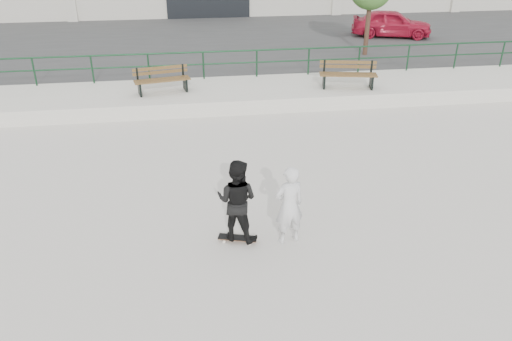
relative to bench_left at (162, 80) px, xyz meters
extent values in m
plane|color=beige|center=(2.50, -9.36, -0.93)|extent=(120.00, 120.00, 0.00)
cube|color=beige|center=(2.50, 0.14, -0.68)|extent=(30.00, 3.00, 0.50)
cube|color=#373737|center=(2.50, 8.64, -0.68)|extent=(60.00, 14.00, 0.50)
cylinder|color=#153C22|center=(2.50, 1.44, 0.57)|extent=(28.00, 0.06, 0.06)
cylinder|color=#153C22|center=(2.50, 1.44, 0.12)|extent=(28.00, 0.05, 0.05)
cylinder|color=#153C22|center=(-4.50, 1.44, 0.07)|extent=(0.06, 0.06, 1.00)
cylinder|color=#153C22|center=(-2.50, 1.44, 0.07)|extent=(0.06, 0.06, 1.00)
cylinder|color=#153C22|center=(-0.50, 1.44, 0.07)|extent=(0.06, 0.06, 1.00)
cylinder|color=#153C22|center=(1.50, 1.44, 0.07)|extent=(0.06, 0.06, 1.00)
cylinder|color=#153C22|center=(3.50, 1.44, 0.07)|extent=(0.06, 0.06, 1.00)
cylinder|color=#153C22|center=(5.50, 1.44, 0.07)|extent=(0.06, 0.06, 1.00)
cylinder|color=#153C22|center=(7.50, 1.44, 0.07)|extent=(0.06, 0.06, 1.00)
cylinder|color=#153C22|center=(9.50, 1.44, 0.07)|extent=(0.06, 0.06, 1.00)
cylinder|color=#153C22|center=(11.50, 1.44, 0.07)|extent=(0.06, 0.06, 1.00)
cylinder|color=#153C22|center=(13.50, 1.44, 0.07)|extent=(0.06, 0.06, 1.00)
cube|color=#503A1B|center=(0.05, -0.25, 0.02)|extent=(1.87, 0.50, 0.04)
cube|color=#503A1B|center=(0.01, -0.07, 0.02)|extent=(1.87, 0.50, 0.04)
cube|color=#503A1B|center=(-0.02, 0.12, 0.02)|extent=(1.87, 0.50, 0.04)
cube|color=#503A1B|center=(-0.04, 0.20, 0.22)|extent=(1.85, 0.42, 0.10)
cube|color=#503A1B|center=(-0.04, 0.20, 0.37)|extent=(1.85, 0.42, 0.10)
cube|color=black|center=(-0.76, -0.22, -0.21)|extent=(0.17, 0.53, 0.44)
cube|color=black|center=(-0.81, 0.04, 0.22)|extent=(0.07, 0.06, 0.44)
cube|color=black|center=(0.78, 0.09, -0.21)|extent=(0.17, 0.53, 0.44)
cube|color=black|center=(0.73, 0.36, 0.22)|extent=(0.07, 0.06, 0.44)
cube|color=#503A1B|center=(6.42, -0.63, 0.05)|extent=(1.98, 0.54, 0.04)
cube|color=#503A1B|center=(6.47, -0.44, 0.05)|extent=(1.98, 0.54, 0.04)
cube|color=#503A1B|center=(6.51, -0.24, 0.05)|extent=(1.98, 0.54, 0.04)
cube|color=#503A1B|center=(6.53, -0.16, 0.26)|extent=(1.96, 0.46, 0.11)
cube|color=#503A1B|center=(6.53, -0.16, 0.41)|extent=(1.96, 0.46, 0.11)
cube|color=black|center=(5.65, -0.26, -0.20)|extent=(0.18, 0.56, 0.46)
cube|color=black|center=(5.71, 0.02, 0.26)|extent=(0.08, 0.07, 0.46)
cube|color=black|center=(7.28, -0.61, -0.20)|extent=(0.18, 0.56, 0.46)
cube|color=black|center=(7.34, -0.33, 0.26)|extent=(0.08, 0.07, 0.46)
cylinder|color=#4F3527|center=(8.76, 4.21, 0.77)|extent=(0.20, 0.20, 2.40)
imported|color=#AD152F|center=(11.33, 7.69, 0.24)|extent=(4.24, 2.75, 1.34)
cube|color=black|center=(1.62, -8.58, -0.84)|extent=(0.80, 0.41, 0.02)
cube|color=brown|center=(1.62, -8.58, -0.86)|extent=(0.80, 0.41, 0.01)
cube|color=#A4A5AA|center=(1.37, -8.51, -0.88)|extent=(0.10, 0.17, 0.03)
cube|color=#A4A5AA|center=(1.87, -8.65, -0.88)|extent=(0.10, 0.17, 0.03)
cylinder|color=#F6E8CD|center=(1.34, -8.60, -0.90)|extent=(0.06, 0.04, 0.06)
cylinder|color=#F6E8CD|center=(1.39, -8.42, -0.90)|extent=(0.06, 0.04, 0.06)
cylinder|color=#F6E8CD|center=(1.84, -8.75, -0.90)|extent=(0.06, 0.04, 0.06)
cylinder|color=#F6E8CD|center=(1.89, -8.56, -0.90)|extent=(0.06, 0.04, 0.06)
imported|color=black|center=(1.62, -8.58, 0.02)|extent=(1.03, 0.94, 1.71)
imported|color=silver|center=(2.62, -8.72, -0.10)|extent=(0.69, 0.54, 1.66)
camera|label=1|loc=(0.76, -16.92, 4.86)|focal=35.00mm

